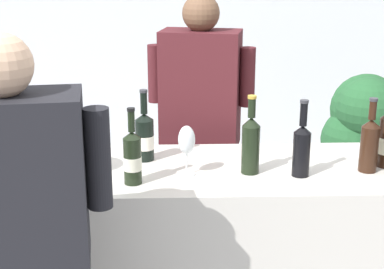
# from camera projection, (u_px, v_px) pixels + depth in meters

# --- Properties ---
(wall_back) EXTENTS (8.00, 0.10, 2.80)m
(wall_back) POSITION_uv_depth(u_px,v_px,m) (192.00, 9.00, 4.84)
(wall_back) COLOR silver
(wall_back) RESTS_ON ground_plane
(counter) EXTENTS (2.24, 0.64, 0.96)m
(counter) POSITION_uv_depth(u_px,v_px,m) (212.00, 266.00, 2.64)
(counter) COLOR beige
(counter) RESTS_ON ground_plane
(wine_bottle_0) EXTENTS (0.08, 0.08, 0.32)m
(wine_bottle_0) POSITION_uv_depth(u_px,v_px,m) (145.00, 136.00, 2.56)
(wine_bottle_0) COLOR black
(wine_bottle_0) RESTS_ON counter
(wine_bottle_2) EXTENTS (0.07, 0.07, 0.31)m
(wine_bottle_2) POSITION_uv_depth(u_px,v_px,m) (132.00, 157.00, 2.29)
(wine_bottle_2) COLOR black
(wine_bottle_2) RESTS_ON counter
(wine_bottle_3) EXTENTS (0.08, 0.08, 0.36)m
(wine_bottle_3) POSITION_uv_depth(u_px,v_px,m) (9.00, 131.00, 2.57)
(wine_bottle_3) COLOR black
(wine_bottle_3) RESTS_ON counter
(wine_bottle_4) EXTENTS (0.08, 0.08, 0.32)m
(wine_bottle_4) POSITION_uv_depth(u_px,v_px,m) (370.00, 143.00, 2.42)
(wine_bottle_4) COLOR black
(wine_bottle_4) RESTS_ON counter
(wine_bottle_5) EXTENTS (0.07, 0.07, 0.32)m
(wine_bottle_5) POSITION_uv_depth(u_px,v_px,m) (302.00, 148.00, 2.37)
(wine_bottle_5) COLOR black
(wine_bottle_5) RESTS_ON counter
(wine_bottle_7) EXTENTS (0.08, 0.08, 0.33)m
(wine_bottle_7) POSITION_uv_depth(u_px,v_px,m) (251.00, 143.00, 2.40)
(wine_bottle_7) COLOR black
(wine_bottle_7) RESTS_ON counter
(wine_glass) EXTENTS (0.07, 0.07, 0.21)m
(wine_glass) POSITION_uv_depth(u_px,v_px,m) (187.00, 142.00, 2.37)
(wine_glass) COLOR silver
(wine_glass) RESTS_ON counter
(ice_bucket) EXTENTS (0.20, 0.20, 0.20)m
(ice_bucket) POSITION_uv_depth(u_px,v_px,m) (60.00, 151.00, 2.38)
(ice_bucket) COLOR silver
(ice_bucket) RESTS_ON counter
(person_server) EXTENTS (0.56, 0.32, 1.65)m
(person_server) POSITION_uv_depth(u_px,v_px,m) (200.00, 153.00, 3.15)
(person_server) COLOR black
(person_server) RESTS_ON ground_plane
(potted_shrub) EXTENTS (0.53, 0.52, 1.12)m
(potted_shrub) POSITION_uv_depth(u_px,v_px,m) (363.00, 134.00, 3.72)
(potted_shrub) COLOR brown
(potted_shrub) RESTS_ON ground_plane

